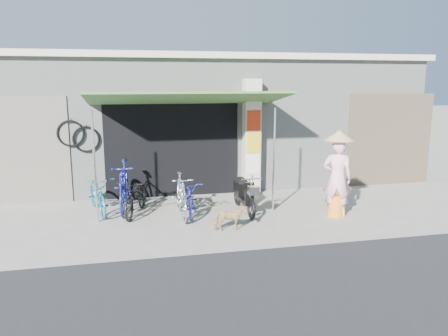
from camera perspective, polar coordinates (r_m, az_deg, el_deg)
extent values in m
plane|color=gray|center=(9.26, 2.56, -7.21)|extent=(80.00, 80.00, 0.00)
cube|color=#979B94|center=(13.82, -2.87, 6.31)|extent=(12.00, 5.00, 3.50)
cube|color=beige|center=(13.79, -2.95, 13.91)|extent=(12.30, 5.30, 0.16)
cube|color=black|center=(11.24, -6.74, 2.56)|extent=(3.40, 0.06, 2.50)
cube|color=black|center=(11.37, -6.66, -0.92)|extent=(3.06, 0.04, 1.10)
torus|color=black|center=(11.15, -17.57, 3.61)|extent=(0.65, 0.05, 0.65)
cylinder|color=silver|center=(11.13, -17.66, 5.25)|extent=(0.02, 0.02, 0.12)
torus|color=black|center=(11.17, -19.41, 4.28)|extent=(0.65, 0.05, 0.65)
cylinder|color=silver|center=(11.16, -19.50, 5.92)|extent=(0.02, 0.02, 0.12)
cube|color=beige|center=(11.46, 3.57, 4.05)|extent=(0.42, 0.42, 3.00)
cube|color=red|center=(11.20, 3.91, 6.19)|extent=(0.36, 0.02, 0.52)
cube|color=gold|center=(11.27, 3.88, 3.30)|extent=(0.36, 0.02, 0.52)
cube|color=silver|center=(11.36, 3.84, 0.50)|extent=(0.36, 0.02, 0.50)
cube|color=#39642D|center=(10.23, -4.68, 9.08)|extent=(4.60, 1.88, 0.35)
cylinder|color=silver|center=(9.42, -16.53, 0.08)|extent=(0.05, 0.05, 2.36)
cylinder|color=silver|center=(9.92, 6.53, 1.01)|extent=(0.05, 0.05, 2.36)
cube|color=brown|center=(13.35, 20.81, 3.49)|extent=(2.60, 0.06, 2.60)
cube|color=#6B665B|center=(11.51, -25.93, 1.96)|extent=(2.60, 0.06, 2.60)
imported|color=#1B667B|center=(10.28, -16.16, -3.27)|extent=(0.96, 1.74, 0.86)
imported|color=navy|center=(10.27, -12.93, -2.32)|extent=(0.68, 1.94, 1.14)
imported|color=black|center=(9.93, -11.42, -3.70)|extent=(0.97, 1.65, 0.82)
imported|color=#B7B6BB|center=(9.61, -5.60, -3.56)|extent=(0.45, 1.60, 0.96)
imported|color=#212B9B|center=(9.79, -4.46, -3.78)|extent=(0.70, 1.57, 0.80)
imported|color=#9D8D53|center=(8.68, 0.73, -6.58)|extent=(0.65, 0.32, 0.54)
torus|color=black|center=(9.43, 3.60, -5.39)|extent=(0.09, 0.46, 0.46)
torus|color=black|center=(10.48, 1.79, -3.68)|extent=(0.09, 0.46, 0.46)
cube|color=black|center=(9.94, 2.65, -4.13)|extent=(0.21, 0.83, 0.09)
cube|color=black|center=(10.17, 2.18, -2.65)|extent=(0.24, 0.48, 0.30)
cube|color=black|center=(10.13, 2.19, -1.64)|extent=(0.22, 0.48, 0.08)
cube|color=black|center=(9.51, 3.32, -3.31)|extent=(0.19, 0.09, 0.49)
cylinder|color=silver|center=(9.29, 3.61, -1.45)|extent=(0.45, 0.04, 0.03)
cube|color=silver|center=(9.19, 3.88, -2.93)|extent=(0.23, 0.18, 0.17)
imported|color=#FFABBE|center=(9.82, 14.57, -1.26)|extent=(0.75, 0.65, 1.73)
cone|color=orange|center=(9.97, 14.39, -4.82)|extent=(0.38, 0.38, 0.46)
cone|color=tan|center=(9.67, 14.84, 4.14)|extent=(0.64, 0.64, 0.22)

